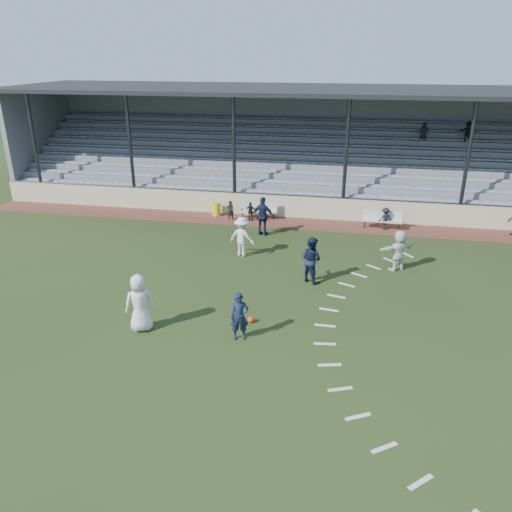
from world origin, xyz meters
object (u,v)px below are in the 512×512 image
Objects in this scene: bench_right at (382,218)px; player_white_lead at (140,303)px; bench_left at (259,209)px; football at (251,319)px; trash_bin at (216,209)px; player_navy_lead at (240,317)px.

bench_right is 14.44m from player_white_lead.
bench_left and bench_right have the same top height.
bench_right reaches higher than football.
bench_left is 6.57m from bench_right.
bench_left is 9.14× the size of football.
bench_right is (6.56, -0.39, 0.00)m from bench_left.
trash_bin is 0.38× the size of player_white_lead.
trash_bin is 12.02m from football.
trash_bin is 0.46× the size of player_navy_lead.
player_white_lead is (-8.16, -11.91, 0.40)m from bench_right.
player_navy_lead is at bearing 153.76° from player_white_lead.
player_navy_lead reaches higher than football.
bench_left is 2.76× the size of trash_bin.
bench_left is at bearing -1.63° from trash_bin.
trash_bin is at bearing 90.42° from player_navy_lead.
bench_left is 1.04× the size of player_white_lead.
player_white_lead reaches higher than bench_right.
player_navy_lead is at bearing -89.83° from bench_left.
bench_left is 12.36m from player_navy_lead.
bench_right is at bearing -2.94° from trash_bin.
bench_right is 1.26× the size of player_navy_lead.
player_white_lead is 1.23× the size of player_navy_lead.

